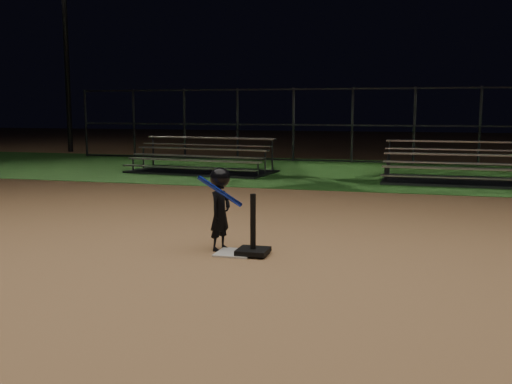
# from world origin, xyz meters

# --- Properties ---
(ground) EXTENTS (80.00, 80.00, 0.00)m
(ground) POSITION_xyz_m (0.00, 0.00, 0.00)
(ground) COLOR #A9794C
(ground) RESTS_ON ground
(grass_strip) EXTENTS (60.00, 8.00, 0.01)m
(grass_strip) POSITION_xyz_m (0.00, 10.00, 0.01)
(grass_strip) COLOR #204F19
(grass_strip) RESTS_ON ground
(home_plate) EXTENTS (0.45, 0.45, 0.02)m
(home_plate) POSITION_xyz_m (0.00, 0.00, 0.01)
(home_plate) COLOR beige
(home_plate) RESTS_ON ground
(batting_tee) EXTENTS (0.38, 0.38, 0.75)m
(batting_tee) POSITION_xyz_m (0.24, -0.01, 0.16)
(batting_tee) COLOR black
(batting_tee) RESTS_ON home_plate
(child_batter) EXTENTS (0.51, 0.53, 1.07)m
(child_batter) POSITION_xyz_m (-0.24, 0.15, 0.57)
(child_batter) COLOR black
(child_batter) RESTS_ON ground
(bleacher_left) EXTENTS (4.17, 2.35, 0.98)m
(bleacher_left) POSITION_xyz_m (-3.74, 8.71, 0.20)
(bleacher_left) COLOR #B8B7BC
(bleacher_left) RESTS_ON ground
(bleacher_right) EXTENTS (4.14, 2.09, 1.00)m
(bleacher_right) POSITION_xyz_m (3.39, 8.23, 0.21)
(bleacher_right) COLOR silver
(bleacher_right) RESTS_ON ground
(backstop_fence) EXTENTS (20.08, 0.08, 2.50)m
(backstop_fence) POSITION_xyz_m (0.00, 13.00, 1.25)
(backstop_fence) COLOR #38383D
(backstop_fence) RESTS_ON ground
(light_pole_left) EXTENTS (0.90, 0.53, 8.30)m
(light_pole_left) POSITION_xyz_m (-12.00, 14.94, 4.95)
(light_pole_left) COLOR #2D2D30
(light_pole_left) RESTS_ON ground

